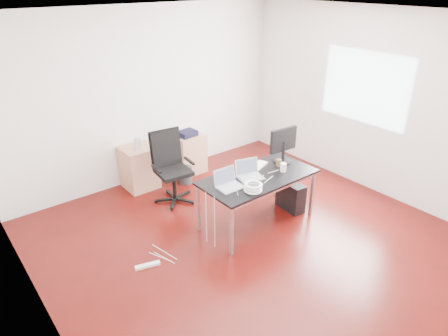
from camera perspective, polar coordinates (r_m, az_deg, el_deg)
room_shell at (r=4.74m, az=4.48°, el=3.87°), size 5.00×5.00×5.00m
desk at (r=5.42m, az=4.87°, el=-1.64°), size 1.60×0.80×0.73m
office_chair at (r=6.07m, az=-7.63°, el=0.64°), size 0.53×0.55×1.08m
filing_cabinet_left at (r=6.63m, az=-12.02°, el=0.08°), size 0.50×0.50×0.70m
filing_cabinet_right at (r=7.05m, az=-5.19°, el=2.19°), size 0.50×0.50×0.70m
pc_tower at (r=6.02m, az=9.49°, el=-3.91°), size 0.23×0.46×0.44m
wastebasket at (r=6.74m, az=-5.58°, el=-1.00°), size 0.24×0.24×0.28m
power_strip at (r=5.04m, az=-10.85°, el=-13.50°), size 0.30×0.14×0.04m
laptop_left at (r=5.08m, az=0.66°, el=-2.15°), size 0.34×0.26×0.23m
laptop_right at (r=5.34m, az=3.67°, el=-0.76°), size 0.39×0.33×0.23m
monitor at (r=5.74m, az=8.45°, el=3.50°), size 0.45×0.26×0.51m
keyboard at (r=5.62m, az=4.65°, el=0.14°), size 0.46×0.28×0.02m
cup_white at (r=5.54m, az=8.47°, el=0.09°), size 0.11×0.11×0.12m
cup_brown at (r=5.69m, az=7.84°, el=0.76°), size 0.08×0.08×0.10m
cable_coil at (r=5.00m, az=4.17°, el=-2.76°), size 0.24×0.24×0.11m
power_adapter at (r=5.16m, az=5.08°, el=-2.34°), size 0.09×0.09×0.03m
speaker at (r=6.42m, az=-12.24°, el=3.47°), size 0.11×0.10×0.18m
navy_garment at (r=6.82m, az=-5.27°, el=4.94°), size 0.32×0.27×0.09m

